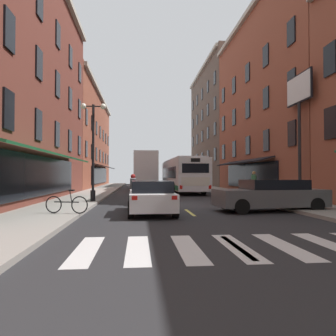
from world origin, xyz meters
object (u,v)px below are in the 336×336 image
at_px(transit_bus, 182,175).
at_px(sedan_near, 151,197).
at_px(street_lamp_twin, 93,147).
at_px(billboard_sign, 299,104).
at_px(bicycle_near, 67,204).
at_px(box_truck, 145,171).
at_px(sedan_mid, 270,195).
at_px(motorcycle_rider, 133,192).
at_px(pedestrian_mid, 254,183).

xyz_separation_m(transit_bus, sedan_near, (-3.59, -16.29, -0.92)).
bearing_deg(street_lamp_twin, billboard_sign, -3.73).
bearing_deg(bicycle_near, street_lamp_twin, 88.23).
height_order(box_truck, sedan_mid, box_truck).
bearing_deg(bicycle_near, motorcycle_rider, 63.17).
relative_size(box_truck, street_lamp_twin, 1.43).
bearing_deg(transit_bus, bicycle_near, -111.74).
height_order(bicycle_near, street_lamp_twin, street_lamp_twin).
relative_size(billboard_sign, street_lamp_twin, 1.32).
bearing_deg(pedestrian_mid, motorcycle_rider, -73.11).
bearing_deg(transit_bus, sedan_near, -102.41).
distance_m(box_truck, motorcycle_rider, 17.07).
xyz_separation_m(sedan_near, bicycle_near, (-3.26, -0.87, -0.20)).
bearing_deg(sedan_mid, pedestrian_mid, 74.28).
height_order(sedan_mid, bicycle_near, sedan_mid).
height_order(billboard_sign, box_truck, billboard_sign).
distance_m(transit_bus, sedan_mid, 16.16).
distance_m(billboard_sign, street_lamp_twin, 12.08).
height_order(transit_bus, bicycle_near, transit_bus).
distance_m(transit_bus, sedan_near, 16.71).
height_order(sedan_mid, motorcycle_rider, motorcycle_rider).
xyz_separation_m(transit_bus, motorcycle_rider, (-4.40, -12.33, -0.91)).
height_order(transit_bus, sedan_near, transit_bus).
relative_size(sedan_near, motorcycle_rider, 2.19).
bearing_deg(bicycle_near, sedan_mid, 7.43).
bearing_deg(bicycle_near, sedan_near, 14.92).
bearing_deg(sedan_near, bicycle_near, -165.08).
distance_m(transit_bus, motorcycle_rider, 13.12).
bearing_deg(bicycle_near, billboard_sign, 22.66).
bearing_deg(bicycle_near, box_truck, 80.97).
height_order(sedan_near, sedan_mid, sedan_mid).
bearing_deg(pedestrian_mid, sedan_mid, -26.69).
bearing_deg(motorcycle_rider, billboard_sign, 1.02).
bearing_deg(box_truck, pedestrian_mid, -59.54).
height_order(sedan_near, bicycle_near, sedan_near).
relative_size(bicycle_near, pedestrian_mid, 0.97).
relative_size(box_truck, sedan_near, 1.74).
distance_m(sedan_mid, bicycle_near, 8.62).
relative_size(billboard_sign, sedan_mid, 1.49).
height_order(motorcycle_rider, bicycle_near, motorcycle_rider).
bearing_deg(street_lamp_twin, motorcycle_rider, -22.49).
xyz_separation_m(sedan_near, motorcycle_rider, (-0.81, 3.96, 0.01)).
xyz_separation_m(sedan_mid, street_lamp_twin, (-8.37, 4.65, 2.47)).
bearing_deg(sedan_near, sedan_mid, 2.68).
relative_size(transit_bus, box_truck, 1.60).
relative_size(sedan_near, sedan_mid, 0.93).
distance_m(sedan_near, street_lamp_twin, 6.30).
bearing_deg(billboard_sign, sedan_near, -154.64).
distance_m(transit_bus, street_lamp_twin, 13.29).
bearing_deg(billboard_sign, motorcycle_rider, -178.98).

